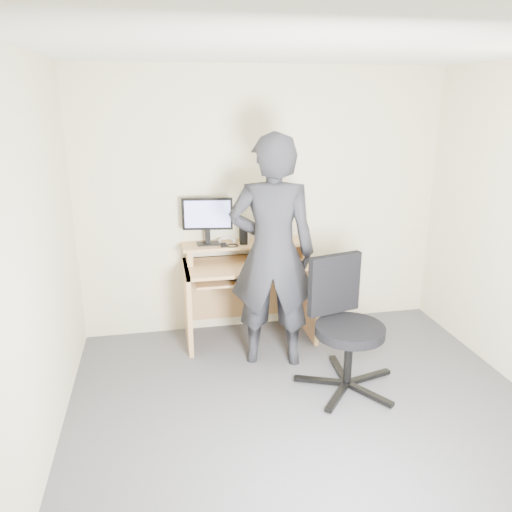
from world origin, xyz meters
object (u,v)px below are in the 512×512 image
object	(u,v)px
desk	(248,281)
person	(272,253)
monitor	(207,217)
office_chair	(344,320)

from	to	relation	value
desk	person	xyz separation A→B (m)	(0.11, -0.53, 0.44)
monitor	office_chair	world-z (taller)	monitor
desk	monitor	size ratio (longest dim) A/B	2.60
desk	person	bearing A→B (deg)	-78.43
monitor	person	distance (m)	0.80
desk	office_chair	size ratio (longest dim) A/B	1.17
person	monitor	bearing A→B (deg)	-39.16
office_chair	person	distance (m)	0.80
office_chair	desk	bearing A→B (deg)	105.05
monitor	person	bearing A→B (deg)	-44.41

